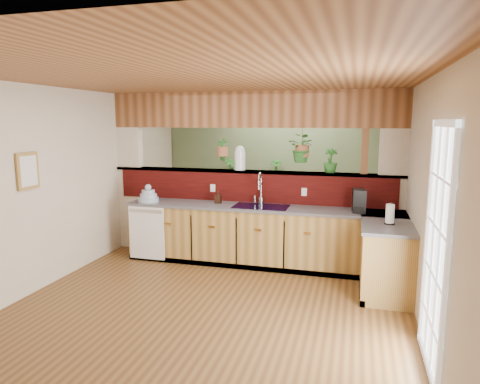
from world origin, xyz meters
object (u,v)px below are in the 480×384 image
(dish_stack, at_px, (148,196))
(shelving_console, at_px, (257,203))
(paper_towel, at_px, (390,215))
(coffee_maker, at_px, (359,202))
(soap_dispenser, at_px, (218,197))
(glass_jar, at_px, (240,158))
(faucet, at_px, (260,187))

(dish_stack, height_order, shelving_console, dish_stack)
(dish_stack, height_order, paper_towel, dish_stack)
(coffee_maker, bearing_deg, soap_dispenser, 172.40)
(shelving_console, bearing_deg, soap_dispenser, -96.15)
(paper_towel, xyz_separation_m, glass_jar, (-2.19, 1.05, 0.56))
(coffee_maker, relative_size, glass_jar, 0.84)
(glass_jar, bearing_deg, faucet, -30.38)
(faucet, height_order, glass_jar, glass_jar)
(coffee_maker, distance_m, paper_towel, 0.74)
(faucet, height_order, paper_towel, faucet)
(glass_jar, height_order, shelving_console, glass_jar)
(coffee_maker, distance_m, shelving_console, 3.09)
(faucet, xyz_separation_m, soap_dispenser, (-0.65, -0.07, -0.17))
(paper_towel, bearing_deg, glass_jar, 154.50)
(shelving_console, bearing_deg, dish_stack, -119.85)
(soap_dispenser, height_order, glass_jar, glass_jar)
(glass_jar, bearing_deg, soap_dispenser, -131.86)
(dish_stack, distance_m, soap_dispenser, 1.10)
(faucet, relative_size, paper_towel, 1.86)
(shelving_console, bearing_deg, paper_towel, -54.60)
(dish_stack, xyz_separation_m, soap_dispenser, (1.09, 0.19, 0.01))
(paper_towel, bearing_deg, faucet, 155.57)
(paper_towel, height_order, shelving_console, paper_towel)
(dish_stack, bearing_deg, faucet, 8.67)
(faucet, distance_m, coffee_maker, 1.46)
(coffee_maker, bearing_deg, faucet, 168.10)
(soap_dispenser, bearing_deg, dish_stack, -170.12)
(paper_towel, distance_m, glass_jar, 2.49)
(dish_stack, height_order, glass_jar, glass_jar)
(faucet, distance_m, shelving_console, 2.29)
(faucet, height_order, soap_dispenser, faucet)
(faucet, bearing_deg, coffee_maker, -7.35)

